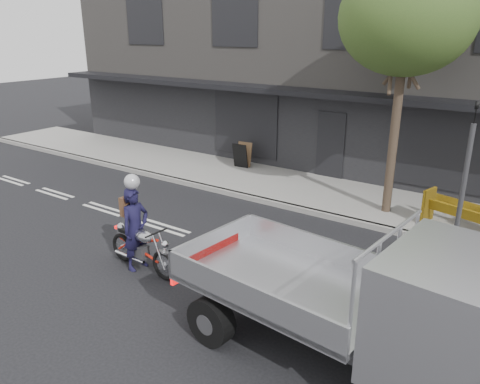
% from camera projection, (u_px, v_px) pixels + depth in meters
% --- Properties ---
extents(ground, '(80.00, 80.00, 0.00)m').
position_uv_depth(ground, '(238.00, 250.00, 11.22)').
color(ground, black).
rests_on(ground, ground).
extents(sidewalk, '(32.00, 3.20, 0.15)m').
position_uv_depth(sidewalk, '(322.00, 194.00, 14.86)').
color(sidewalk, gray).
rests_on(sidewalk, ground).
extents(kerb, '(32.00, 0.20, 0.15)m').
position_uv_depth(kerb, '(298.00, 209.00, 13.61)').
color(kerb, gray).
rests_on(kerb, ground).
extents(building_main, '(26.00, 10.00, 8.00)m').
position_uv_depth(building_main, '(399.00, 56.00, 18.69)').
color(building_main, slate).
rests_on(building_main, ground).
extents(street_tree, '(3.40, 3.40, 6.74)m').
position_uv_depth(street_tree, '(407.00, 18.00, 11.57)').
color(street_tree, '#382B21').
rests_on(street_tree, ground).
extents(traffic_light_pole, '(0.12, 0.12, 3.50)m').
position_uv_depth(traffic_light_pole, '(464.00, 180.00, 11.04)').
color(traffic_light_pole, '#2D2D30').
rests_on(traffic_light_pole, ground).
extents(motorcycle, '(2.05, 0.60, 1.06)m').
position_uv_depth(motorcycle, '(142.00, 247.00, 10.17)').
color(motorcycle, black).
rests_on(motorcycle, ground).
extents(rider, '(0.49, 0.71, 1.86)m').
position_uv_depth(rider, '(136.00, 229.00, 10.13)').
color(rider, black).
rests_on(rider, ground).
extents(flatbed_ute, '(5.52, 2.69, 2.47)m').
position_uv_depth(flatbed_ute, '(422.00, 313.00, 6.30)').
color(flatbed_ute, black).
rests_on(flatbed_ute, ground).
extents(construction_barrier, '(1.82, 1.14, 0.95)m').
position_uv_depth(construction_barrier, '(458.00, 213.00, 11.80)').
color(construction_barrier, '#E5A50C').
rests_on(construction_barrier, sidewalk).
extents(sandwich_board, '(0.60, 0.42, 0.91)m').
position_uv_depth(sandwich_board, '(240.00, 156.00, 17.20)').
color(sandwich_board, black).
rests_on(sandwich_board, sidewalk).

